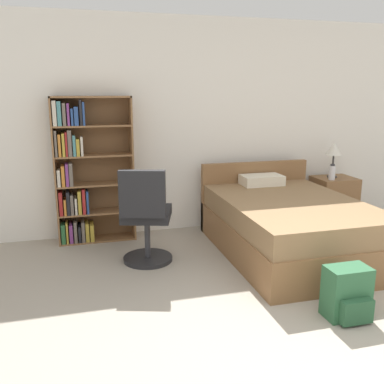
% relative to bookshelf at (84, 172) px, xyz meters
% --- Properties ---
extents(ground_plane, '(14.00, 14.00, 0.00)m').
position_rel_bookshelf_xyz_m(ground_plane, '(1.52, -3.03, -0.83)').
color(ground_plane, '#A39989').
extents(wall_back, '(9.00, 0.06, 2.60)m').
position_rel_bookshelf_xyz_m(wall_back, '(1.52, 0.20, 0.47)').
color(wall_back, white).
rests_on(wall_back, ground_plane).
extents(bookshelf, '(0.89, 0.28, 1.68)m').
position_rel_bookshelf_xyz_m(bookshelf, '(0.00, 0.00, 0.00)').
color(bookshelf, brown).
rests_on(bookshelf, ground_plane).
extents(bed, '(1.40, 2.04, 0.86)m').
position_rel_bookshelf_xyz_m(bed, '(2.10, -0.96, -0.52)').
color(bed, brown).
rests_on(bed, ground_plane).
extents(office_chair, '(0.60, 0.67, 1.01)m').
position_rel_bookshelf_xyz_m(office_chair, '(0.56, -0.88, -0.34)').
color(office_chair, '#232326').
rests_on(office_chair, ground_plane).
extents(nightstand, '(0.52, 0.46, 0.62)m').
position_rel_bookshelf_xyz_m(nightstand, '(3.21, -0.13, -0.52)').
color(nightstand, brown).
rests_on(nightstand, ground_plane).
extents(table_lamp, '(0.21, 0.21, 0.46)m').
position_rel_bookshelf_xyz_m(table_lamp, '(3.18, -0.10, 0.15)').
color(table_lamp, '#333333').
rests_on(table_lamp, nightstand).
extents(water_bottle, '(0.08, 0.08, 0.20)m').
position_rel_bookshelf_xyz_m(water_bottle, '(3.08, -0.24, -0.11)').
color(water_bottle, silver).
rests_on(water_bottle, nightstand).
extents(backpack_green, '(0.34, 0.28, 0.41)m').
position_rel_bookshelf_xyz_m(backpack_green, '(1.90, -2.35, -0.63)').
color(backpack_green, '#2D603D').
rests_on(backpack_green, ground_plane).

